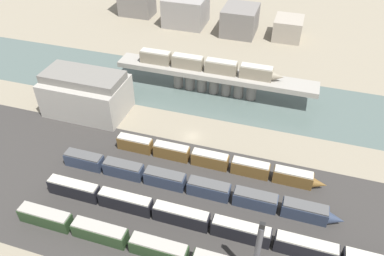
{
  "coord_description": "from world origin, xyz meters",
  "views": [
    {
      "loc": [
        24.13,
        -77.15,
        67.27
      ],
      "look_at": [
        0.0,
        -0.03,
        3.08
      ],
      "focal_mm": 35.0,
      "sensor_mm": 36.0,
      "label": 1
    }
  ],
  "objects_px": {
    "train_yard_near": "(136,242)",
    "train_yard_outer": "(214,160)",
    "train_on_bridge": "(208,65)",
    "signal_tower": "(257,253)",
    "train_yard_far": "(192,185)",
    "warehouse_building": "(86,93)",
    "train_yard_mid": "(247,233)"
  },
  "relations": [
    {
      "from": "train_on_bridge",
      "to": "signal_tower",
      "type": "relative_size",
      "value": 2.82
    },
    {
      "from": "train_on_bridge",
      "to": "train_yard_mid",
      "type": "bearing_deg",
      "value": -66.27
    },
    {
      "from": "train_yard_mid",
      "to": "train_yard_far",
      "type": "height_order",
      "value": "train_yard_mid"
    },
    {
      "from": "train_yard_near",
      "to": "train_yard_outer",
      "type": "distance_m",
      "value": 29.44
    },
    {
      "from": "signal_tower",
      "to": "warehouse_building",
      "type": "bearing_deg",
      "value": 145.53
    },
    {
      "from": "train_yard_outer",
      "to": "signal_tower",
      "type": "height_order",
      "value": "signal_tower"
    },
    {
      "from": "train_yard_far",
      "to": "signal_tower",
      "type": "distance_m",
      "value": 25.79
    },
    {
      "from": "train_yard_near",
      "to": "train_yard_outer",
      "type": "bearing_deg",
      "value": 72.09
    },
    {
      "from": "train_yard_mid",
      "to": "signal_tower",
      "type": "relative_size",
      "value": 5.81
    },
    {
      "from": "train_yard_near",
      "to": "train_yard_outer",
      "type": "height_order",
      "value": "train_yard_outer"
    },
    {
      "from": "train_yard_near",
      "to": "warehouse_building",
      "type": "height_order",
      "value": "warehouse_building"
    },
    {
      "from": "train_yard_outer",
      "to": "warehouse_building",
      "type": "distance_m",
      "value": 44.63
    },
    {
      "from": "train_yard_near",
      "to": "signal_tower",
      "type": "relative_size",
      "value": 3.37
    },
    {
      "from": "train_on_bridge",
      "to": "signal_tower",
      "type": "xyz_separation_m",
      "value": [
        26.03,
        -60.81,
        -1.72
      ]
    },
    {
      "from": "train_on_bridge",
      "to": "train_yard_mid",
      "type": "xyz_separation_m",
      "value": [
        23.17,
        -52.71,
        -7.7
      ]
    },
    {
      "from": "train_yard_mid",
      "to": "signal_tower",
      "type": "xyz_separation_m",
      "value": [
        2.86,
        -8.1,
        5.98
      ]
    },
    {
      "from": "signal_tower",
      "to": "train_yard_mid",
      "type": "bearing_deg",
      "value": 109.43
    },
    {
      "from": "train_yard_far",
      "to": "warehouse_building",
      "type": "distance_m",
      "value": 45.7
    },
    {
      "from": "train_yard_far",
      "to": "warehouse_building",
      "type": "xyz_separation_m",
      "value": [
        -39.83,
        21.98,
        4.29
      ]
    },
    {
      "from": "train_yard_near",
      "to": "signal_tower",
      "type": "distance_m",
      "value": 24.83
    },
    {
      "from": "train_yard_mid",
      "to": "warehouse_building",
      "type": "relative_size",
      "value": 4.02
    },
    {
      "from": "train_yard_near",
      "to": "train_yard_far",
      "type": "distance_m",
      "value": 19.4
    },
    {
      "from": "signal_tower",
      "to": "train_yard_far",
      "type": "bearing_deg",
      "value": 135.38
    },
    {
      "from": "train_on_bridge",
      "to": "train_yard_near",
      "type": "height_order",
      "value": "train_on_bridge"
    },
    {
      "from": "train_yard_near",
      "to": "train_yard_mid",
      "type": "height_order",
      "value": "train_yard_mid"
    },
    {
      "from": "train_yard_near",
      "to": "train_yard_far",
      "type": "height_order",
      "value": "train_yard_far"
    },
    {
      "from": "signal_tower",
      "to": "train_yard_near",
      "type": "bearing_deg",
      "value": -178.12
    },
    {
      "from": "train_yard_mid",
      "to": "train_on_bridge",
      "type": "bearing_deg",
      "value": 113.73
    },
    {
      "from": "train_on_bridge",
      "to": "train_yard_outer",
      "type": "bearing_deg",
      "value": -71.79
    },
    {
      "from": "train_yard_outer",
      "to": "warehouse_building",
      "type": "height_order",
      "value": "warehouse_building"
    },
    {
      "from": "warehouse_building",
      "to": "train_yard_far",
      "type": "bearing_deg",
      "value": -28.89
    },
    {
      "from": "train_on_bridge",
      "to": "train_yard_outer",
      "type": "xyz_separation_m",
      "value": [
        11.05,
        -33.58,
        -7.79
      ]
    }
  ]
}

